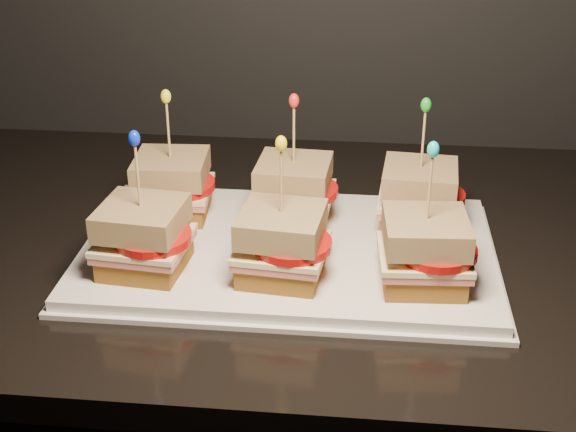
# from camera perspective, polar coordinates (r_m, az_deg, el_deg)

# --- Properties ---
(granite_slab) EXTENTS (2.38, 0.65, 0.03)m
(granite_slab) POSITION_cam_1_polar(r_m,az_deg,el_deg) (1.00, -7.26, -1.74)
(granite_slab) COLOR black
(granite_slab) RESTS_ON cabinet
(platter) EXTENTS (0.46, 0.29, 0.02)m
(platter) POSITION_cam_1_polar(r_m,az_deg,el_deg) (0.92, 0.00, -2.57)
(platter) COLOR white
(platter) RESTS_ON granite_slab
(platter_rim) EXTENTS (0.47, 0.30, 0.01)m
(platter_rim) POSITION_cam_1_polar(r_m,az_deg,el_deg) (0.92, 0.00, -2.90)
(platter_rim) COLOR white
(platter_rim) RESTS_ON granite_slab
(sandwich_0_bread_bot) EXTENTS (0.09, 0.09, 0.02)m
(sandwich_0_bread_bot) POSITION_cam_1_polar(r_m,az_deg,el_deg) (0.99, -8.14, 0.79)
(sandwich_0_bread_bot) COLOR #573511
(sandwich_0_bread_bot) RESTS_ON platter
(sandwich_0_ham) EXTENTS (0.10, 0.09, 0.01)m
(sandwich_0_ham) POSITION_cam_1_polar(r_m,az_deg,el_deg) (0.98, -8.20, 1.60)
(sandwich_0_ham) COLOR #C76658
(sandwich_0_ham) RESTS_ON sandwich_0_bread_bot
(sandwich_0_cheese) EXTENTS (0.10, 0.09, 0.01)m
(sandwich_0_cheese) POSITION_cam_1_polar(r_m,az_deg,el_deg) (0.98, -8.22, 1.97)
(sandwich_0_cheese) COLOR #FFE8AB
(sandwich_0_cheese) RESTS_ON sandwich_0_ham
(sandwich_0_tomato) EXTENTS (0.08, 0.08, 0.01)m
(sandwich_0_tomato) POSITION_cam_1_polar(r_m,az_deg,el_deg) (0.97, -7.64, 2.20)
(sandwich_0_tomato) COLOR #B5110D
(sandwich_0_tomato) RESTS_ON sandwich_0_cheese
(sandwich_0_bread_top) EXTENTS (0.09, 0.09, 0.03)m
(sandwich_0_bread_top) POSITION_cam_1_polar(r_m,az_deg,el_deg) (0.97, -8.32, 3.39)
(sandwich_0_bread_top) COLOR #623213
(sandwich_0_bread_top) RESTS_ON sandwich_0_tomato
(sandwich_0_pick) EXTENTS (0.00, 0.00, 0.09)m
(sandwich_0_pick) POSITION_cam_1_polar(r_m,az_deg,el_deg) (0.95, -8.50, 5.84)
(sandwich_0_pick) COLOR tan
(sandwich_0_pick) RESTS_ON sandwich_0_bread_top
(sandwich_0_frill) EXTENTS (0.01, 0.01, 0.02)m
(sandwich_0_frill) POSITION_cam_1_polar(r_m,az_deg,el_deg) (0.94, -8.68, 8.40)
(sandwich_0_frill) COLOR yellow
(sandwich_0_frill) RESTS_ON sandwich_0_pick
(sandwich_1_bread_bot) EXTENTS (0.09, 0.09, 0.02)m
(sandwich_1_bread_bot) POSITION_cam_1_polar(r_m,az_deg,el_deg) (0.97, 0.40, 0.41)
(sandwich_1_bread_bot) COLOR #573511
(sandwich_1_bread_bot) RESTS_ON platter
(sandwich_1_ham) EXTENTS (0.10, 0.09, 0.01)m
(sandwich_1_ham) POSITION_cam_1_polar(r_m,az_deg,el_deg) (0.96, 0.40, 1.24)
(sandwich_1_ham) COLOR #C76658
(sandwich_1_ham) RESTS_ON sandwich_1_bread_bot
(sandwich_1_cheese) EXTENTS (0.10, 0.09, 0.01)m
(sandwich_1_cheese) POSITION_cam_1_polar(r_m,az_deg,el_deg) (0.96, 0.41, 1.62)
(sandwich_1_cheese) COLOR #FFE8AB
(sandwich_1_cheese) RESTS_ON sandwich_1_ham
(sandwich_1_tomato) EXTENTS (0.08, 0.08, 0.01)m
(sandwich_1_tomato) POSITION_cam_1_polar(r_m,az_deg,el_deg) (0.95, 1.10, 1.84)
(sandwich_1_tomato) COLOR #B5110D
(sandwich_1_tomato) RESTS_ON sandwich_1_cheese
(sandwich_1_bread_top) EXTENTS (0.09, 0.09, 0.03)m
(sandwich_1_bread_top) POSITION_cam_1_polar(r_m,az_deg,el_deg) (0.95, 0.41, 3.06)
(sandwich_1_bread_top) COLOR #623213
(sandwich_1_bread_top) RESTS_ON sandwich_1_tomato
(sandwich_1_pick) EXTENTS (0.00, 0.00, 0.09)m
(sandwich_1_pick) POSITION_cam_1_polar(r_m,az_deg,el_deg) (0.93, 0.42, 5.57)
(sandwich_1_pick) COLOR tan
(sandwich_1_pick) RESTS_ON sandwich_1_bread_top
(sandwich_1_frill) EXTENTS (0.01, 0.01, 0.02)m
(sandwich_1_frill) POSITION_cam_1_polar(r_m,az_deg,el_deg) (0.91, 0.43, 8.21)
(sandwich_1_frill) COLOR red
(sandwich_1_frill) RESTS_ON sandwich_1_pick
(sandwich_2_bread_bot) EXTENTS (0.09, 0.09, 0.02)m
(sandwich_2_bread_bot) POSITION_cam_1_polar(r_m,az_deg,el_deg) (0.97, 9.16, 0.01)
(sandwich_2_bread_bot) COLOR #573511
(sandwich_2_bread_bot) RESTS_ON platter
(sandwich_2_ham) EXTENTS (0.10, 0.09, 0.01)m
(sandwich_2_ham) POSITION_cam_1_polar(r_m,az_deg,el_deg) (0.96, 9.23, 0.84)
(sandwich_2_ham) COLOR #C76658
(sandwich_2_ham) RESTS_ON sandwich_2_bread_bot
(sandwich_2_cheese) EXTENTS (0.10, 0.10, 0.01)m
(sandwich_2_cheese) POSITION_cam_1_polar(r_m,az_deg,el_deg) (0.96, 9.26, 1.22)
(sandwich_2_cheese) COLOR #FFE8AB
(sandwich_2_cheese) RESTS_ON sandwich_2_ham
(sandwich_2_tomato) EXTENTS (0.08, 0.08, 0.01)m
(sandwich_2_tomato) POSITION_cam_1_polar(r_m,az_deg,el_deg) (0.95, 10.03, 1.44)
(sandwich_2_tomato) COLOR #B5110D
(sandwich_2_tomato) RESTS_ON sandwich_2_cheese
(sandwich_2_bread_top) EXTENTS (0.09, 0.09, 0.03)m
(sandwich_2_bread_top) POSITION_cam_1_polar(r_m,az_deg,el_deg) (0.94, 9.37, 2.66)
(sandwich_2_bread_top) COLOR #623213
(sandwich_2_bread_top) RESTS_ON sandwich_2_tomato
(sandwich_2_pick) EXTENTS (0.00, 0.00, 0.09)m
(sandwich_2_pick) POSITION_cam_1_polar(r_m,az_deg,el_deg) (0.93, 9.57, 5.16)
(sandwich_2_pick) COLOR tan
(sandwich_2_pick) RESTS_ON sandwich_2_bread_top
(sandwich_2_frill) EXTENTS (0.01, 0.01, 0.02)m
(sandwich_2_frill) POSITION_cam_1_polar(r_m,az_deg,el_deg) (0.91, 9.79, 7.79)
(sandwich_2_frill) COLOR green
(sandwich_2_frill) RESTS_ON sandwich_2_pick
(sandwich_3_bread_bot) EXTENTS (0.09, 0.09, 0.02)m
(sandwich_3_bread_bot) POSITION_cam_1_polar(r_m,az_deg,el_deg) (0.88, -10.12, -3.00)
(sandwich_3_bread_bot) COLOR #573511
(sandwich_3_bread_bot) RESTS_ON platter
(sandwich_3_ham) EXTENTS (0.10, 0.10, 0.01)m
(sandwich_3_ham) POSITION_cam_1_polar(r_m,az_deg,el_deg) (0.87, -10.20, -2.11)
(sandwich_3_ham) COLOR #C76658
(sandwich_3_ham) RESTS_ON sandwich_3_bread_bot
(sandwich_3_cheese) EXTENTS (0.10, 0.10, 0.01)m
(sandwich_3_cheese) POSITION_cam_1_polar(r_m,az_deg,el_deg) (0.87, -10.23, -1.70)
(sandwich_3_cheese) COLOR #FFE8AB
(sandwich_3_cheese) RESTS_ON sandwich_3_ham
(sandwich_3_tomato) EXTENTS (0.08, 0.08, 0.01)m
(sandwich_3_tomato) POSITION_cam_1_polar(r_m,az_deg,el_deg) (0.85, -9.60, -1.49)
(sandwich_3_tomato) COLOR #B5110D
(sandwich_3_tomato) RESTS_ON sandwich_3_cheese
(sandwich_3_bread_top) EXTENTS (0.09, 0.09, 0.03)m
(sandwich_3_bread_top) POSITION_cam_1_polar(r_m,az_deg,el_deg) (0.85, -10.38, -0.14)
(sandwich_3_bread_top) COLOR #623213
(sandwich_3_bread_top) RESTS_ON sandwich_3_tomato
(sandwich_3_pick) EXTENTS (0.00, 0.00, 0.09)m
(sandwich_3_pick) POSITION_cam_1_polar(r_m,az_deg,el_deg) (0.83, -10.62, 2.58)
(sandwich_3_pick) COLOR tan
(sandwich_3_pick) RESTS_ON sandwich_3_bread_top
(sandwich_3_frill) EXTENTS (0.01, 0.01, 0.02)m
(sandwich_3_frill) POSITION_cam_1_polar(r_m,az_deg,el_deg) (0.82, -10.88, 5.46)
(sandwich_3_frill) COLOR #0B28D8
(sandwich_3_frill) RESTS_ON sandwich_3_pick
(sandwich_4_bread_bot) EXTENTS (0.09, 0.09, 0.02)m
(sandwich_4_bread_bot) POSITION_cam_1_polar(r_m,az_deg,el_deg) (0.85, -0.46, -3.55)
(sandwich_4_bread_bot) COLOR #573511
(sandwich_4_bread_bot) RESTS_ON platter
(sandwich_4_ham) EXTENTS (0.10, 0.10, 0.01)m
(sandwich_4_ham) POSITION_cam_1_polar(r_m,az_deg,el_deg) (0.84, -0.46, -2.63)
(sandwich_4_ham) COLOR #C76658
(sandwich_4_ham) RESTS_ON sandwich_4_bread_bot
(sandwich_4_cheese) EXTENTS (0.10, 0.10, 0.01)m
(sandwich_4_cheese) POSITION_cam_1_polar(r_m,az_deg,el_deg) (0.84, -0.46, -2.22)
(sandwich_4_cheese) COLOR #FFE8AB
(sandwich_4_cheese) RESTS_ON sandwich_4_ham
(sandwich_4_tomato) EXTENTS (0.08, 0.08, 0.01)m
(sandwich_4_tomato) POSITION_cam_1_polar(r_m,az_deg,el_deg) (0.83, 0.32, -2.00)
(sandwich_4_tomato) COLOR #B5110D
(sandwich_4_tomato) RESTS_ON sandwich_4_cheese
(sandwich_4_bread_top) EXTENTS (0.09, 0.09, 0.03)m
(sandwich_4_bread_top) POSITION_cam_1_polar(r_m,az_deg,el_deg) (0.83, -0.47, -0.62)
(sandwich_4_bread_top) COLOR #623213
(sandwich_4_bread_top) RESTS_ON sandwich_4_tomato
(sandwich_4_pick) EXTENTS (0.00, 0.00, 0.09)m
(sandwich_4_pick) POSITION_cam_1_polar(r_m,az_deg,el_deg) (0.81, -0.48, 2.19)
(sandwich_4_pick) COLOR tan
(sandwich_4_pick) RESTS_ON sandwich_4_bread_top
(sandwich_4_frill) EXTENTS (0.01, 0.01, 0.02)m
(sandwich_4_frill) POSITION_cam_1_polar(r_m,az_deg,el_deg) (0.79, -0.49, 5.16)
(sandwich_4_frill) COLOR yellow
(sandwich_4_frill) RESTS_ON sandwich_4_pick
(sandwich_5_bread_bot) EXTENTS (0.09, 0.09, 0.02)m
(sandwich_5_bread_bot) POSITION_cam_1_polar(r_m,az_deg,el_deg) (0.85, 9.53, -4.01)
(sandwich_5_bread_bot) COLOR #573511
(sandwich_5_bread_bot) RESTS_ON platter
(sandwich_5_ham) EXTENTS (0.10, 0.09, 0.01)m
(sandwich_5_ham) POSITION_cam_1_polar(r_m,az_deg,el_deg) (0.84, 9.61, -3.10)
(sandwich_5_ham) COLOR #C76658
(sandwich_5_ham) RESTS_ON sandwich_5_bread_bot
(sandwich_5_cheese) EXTENTS (0.10, 0.09, 0.01)m
(sandwich_5_cheese) POSITION_cam_1_polar(r_m,az_deg,el_deg) (0.84, 9.65, -2.68)
(sandwich_5_cheese) COLOR #FFE8AB
(sandwich_5_cheese) RESTS_ON sandwich_5_ham
(sandwich_5_tomato) EXTENTS (0.08, 0.08, 0.01)m
(sandwich_5_tomato) POSITION_cam_1_polar(r_m,az_deg,el_deg) (0.83, 10.53, -2.47)
(sandwich_5_tomato) COLOR #B5110D
(sandwich_5_tomato) RESTS_ON sandwich_5_cheese
(sandwich_5_bread_top) EXTENTS (0.09, 0.09, 0.03)m
(sandwich_5_bread_top) POSITION_cam_1_polar(r_m,az_deg,el_deg) (0.82, 9.79, -1.08)
(sandwich_5_bread_top) COLOR #623213
(sandwich_5_bread_top) RESTS_ON sandwich_5_tomato
(sandwich_5_pick) EXTENTS (0.00, 0.00, 0.09)m
(sandwich_5_pick) POSITION_cam_1_polar(r_m,az_deg,el_deg) (0.81, 10.03, 1.71)
(sandwich_5_pick) COLOR tan
(sandwich_5_pick) RESTS_ON sandwich_5_bread_top
(sandwich_5_frill) EXTENTS (0.01, 0.01, 0.02)m
(sandwich_5_frill) POSITION_cam_1_polar(r_m,az_deg,el_deg) (0.79, 10.28, 4.68)
(sandwich_5_frill) COLOR #16C9C3
(sandwich_5_frill) RESTS_ON sandwich_5_pick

